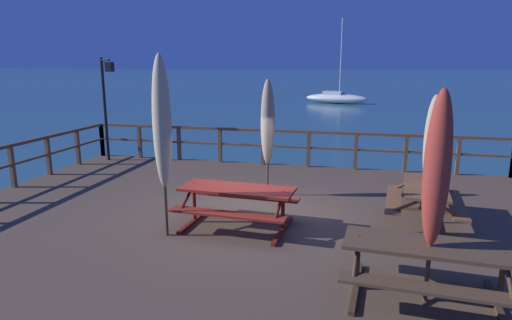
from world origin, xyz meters
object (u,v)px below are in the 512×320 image
at_px(patio_umbrella_short_mid, 437,171).
at_px(patio_umbrella_short_back, 268,123).
at_px(picnic_table_mid_left, 237,198).
at_px(picnic_table_mid_right, 427,259).
at_px(picnic_table_front_right, 425,196).
at_px(lamp_post_hooked, 107,94).
at_px(patio_umbrella_tall_mid_right, 433,143).
at_px(sailboat_distant, 336,98).
at_px(patio_umbrella_short_front, 162,123).

height_order(patio_umbrella_short_mid, patio_umbrella_short_back, patio_umbrella_short_mid).
bearing_deg(picnic_table_mid_left, picnic_table_mid_right, -31.87).
bearing_deg(picnic_table_front_right, picnic_table_mid_right, -96.97).
bearing_deg(lamp_post_hooked, picnic_table_mid_right, -37.19).
height_order(picnic_table_front_right, patio_umbrella_tall_mid_right, patio_umbrella_tall_mid_right).
xyz_separation_m(picnic_table_mid_left, patio_umbrella_tall_mid_right, (3.49, 1.04, 1.01)).
bearing_deg(sailboat_distant, picnic_table_mid_right, -85.10).
bearing_deg(patio_umbrella_short_back, picnic_table_front_right, -18.61).
bearing_deg(picnic_table_front_right, picnic_table_mid_left, -163.69).
xyz_separation_m(picnic_table_front_right, patio_umbrella_tall_mid_right, (0.06, 0.04, 1.01)).
bearing_deg(picnic_table_mid_left, lamp_post_hooked, 140.09).
bearing_deg(sailboat_distant, picnic_table_mid_left, -89.94).
distance_m(picnic_table_mid_left, patio_umbrella_short_back, 2.41).
height_order(picnic_table_mid_right, lamp_post_hooked, lamp_post_hooked).
bearing_deg(patio_umbrella_short_front, picnic_table_mid_right, -16.27).
xyz_separation_m(patio_umbrella_tall_mid_right, patio_umbrella_short_mid, (-0.40, -3.00, 0.17)).
height_order(picnic_table_mid_left, patio_umbrella_short_mid, patio_umbrella_short_mid).
bearing_deg(picnic_table_mid_left, patio_umbrella_short_mid, -32.35).
relative_size(patio_umbrella_tall_mid_right, lamp_post_hooked, 0.77).
bearing_deg(patio_umbrella_short_mid, patio_umbrella_short_back, 125.97).
distance_m(picnic_table_front_right, patio_umbrella_short_mid, 3.21).
distance_m(picnic_table_front_right, patio_umbrella_short_front, 5.07).
height_order(patio_umbrella_short_front, patio_umbrella_tall_mid_right, patio_umbrella_short_front).
bearing_deg(patio_umbrella_tall_mid_right, lamp_post_hooked, 158.55).
xyz_separation_m(picnic_table_mid_right, patio_umbrella_short_front, (-4.19, 1.22, 1.46)).
bearing_deg(patio_umbrella_short_back, patio_umbrella_tall_mid_right, -17.76).
xyz_separation_m(patio_umbrella_tall_mid_right, lamp_post_hooked, (-8.93, 3.51, 0.54)).
height_order(picnic_table_front_right, patio_umbrella_short_back, patio_umbrella_short_back).
bearing_deg(picnic_table_front_right, sailboat_distant, 95.93).
xyz_separation_m(patio_umbrella_short_front, sailboat_distant, (1.08, 35.08, -2.15)).
height_order(picnic_table_mid_left, patio_umbrella_tall_mid_right, patio_umbrella_tall_mid_right).
bearing_deg(picnic_table_front_right, lamp_post_hooked, 158.22).
bearing_deg(lamp_post_hooked, picnic_table_front_right, -21.78).
relative_size(patio_umbrella_short_front, patio_umbrella_short_mid, 1.16).
xyz_separation_m(picnic_table_mid_left, patio_umbrella_short_mid, (3.09, -1.96, 1.18)).
bearing_deg(sailboat_distant, patio_umbrella_short_mid, -85.09).
bearing_deg(lamp_post_hooked, sailboat_distant, 79.74).
relative_size(picnic_table_front_right, patio_umbrella_short_back, 0.75).
distance_m(patio_umbrella_tall_mid_right, patio_umbrella_short_back, 3.53).
bearing_deg(picnic_table_mid_left, sailboat_distant, 90.06).
bearing_deg(picnic_table_mid_left, patio_umbrella_short_front, -148.28).
distance_m(picnic_table_mid_right, lamp_post_hooked, 10.80).
height_order(picnic_table_mid_left, sailboat_distant, sailboat_distant).
relative_size(picnic_table_front_right, picnic_table_mid_right, 0.92).
xyz_separation_m(picnic_table_mid_left, sailboat_distant, (-0.04, 34.39, -0.69)).
height_order(picnic_table_mid_right, patio_umbrella_tall_mid_right, patio_umbrella_tall_mid_right).
relative_size(patio_umbrella_short_back, lamp_post_hooked, 0.84).
height_order(patio_umbrella_short_back, sailboat_distant, sailboat_distant).
relative_size(picnic_table_mid_left, lamp_post_hooked, 0.69).
distance_m(patio_umbrella_short_mid, patio_umbrella_short_back, 5.03).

